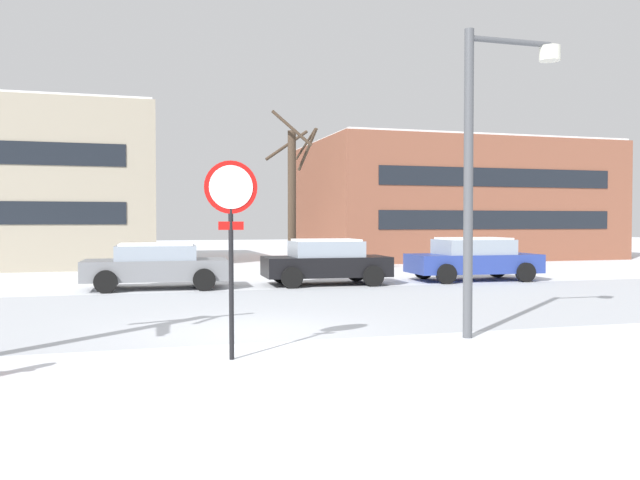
% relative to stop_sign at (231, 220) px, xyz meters
% --- Properties ---
extents(ground_plane, '(120.00, 120.00, 0.00)m').
position_rel_stop_sign_xyz_m(ground_plane, '(0.62, 2.12, -2.00)').
color(ground_plane, white).
extents(road_surface, '(80.00, 8.19, 0.00)m').
position_rel_stop_sign_xyz_m(road_surface, '(0.62, 5.22, -1.99)').
color(road_surface, '#B7BCC4').
rests_on(road_surface, ground).
extents(stop_sign, '(0.76, 0.13, 2.84)m').
position_rel_stop_sign_xyz_m(stop_sign, '(0.00, 0.00, 0.00)').
color(stop_sign, black).
rests_on(stop_sign, ground).
extents(street_lamp, '(1.83, 0.36, 5.21)m').
position_rel_stop_sign_xyz_m(street_lamp, '(4.46, 0.61, 1.23)').
color(street_lamp, '#4C4F54').
rests_on(street_lamp, ground).
extents(parked_car_gray, '(4.20, 2.27, 1.34)m').
position_rel_stop_sign_xyz_m(parked_car_gray, '(-0.64, 10.51, -1.30)').
color(parked_car_gray, slate).
rests_on(parked_car_gray, ground).
extents(parked_car_black, '(3.96, 2.19, 1.43)m').
position_rel_stop_sign_xyz_m(parked_car_black, '(4.52, 10.34, -1.27)').
color(parked_car_black, black).
rests_on(parked_car_black, ground).
extents(parked_car_blue, '(4.38, 2.26, 1.44)m').
position_rel_stop_sign_xyz_m(parked_car_blue, '(9.69, 10.35, -1.26)').
color(parked_car_blue, '#283D93').
rests_on(parked_car_blue, ground).
extents(tree_far_mid, '(1.70, 1.71, 5.82)m').
position_rel_stop_sign_xyz_m(tree_far_mid, '(4.20, 13.39, 0.94)').
color(tree_far_mid, '#423326').
rests_on(tree_far_mid, ground).
extents(building_far_left, '(11.66, 11.82, 7.05)m').
position_rel_stop_sign_xyz_m(building_far_left, '(-6.15, 24.18, 1.52)').
color(building_far_left, '#9E937F').
rests_on(building_far_left, ground).
extents(building_far_right, '(15.68, 11.30, 6.29)m').
position_rel_stop_sign_xyz_m(building_far_right, '(15.92, 24.60, 1.15)').
color(building_far_right, brown).
rests_on(building_far_right, ground).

